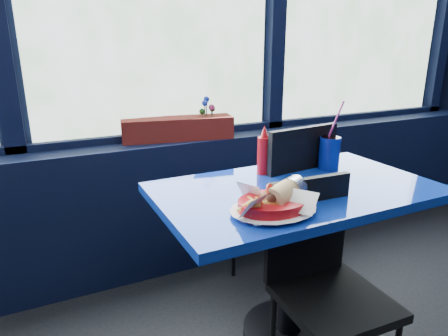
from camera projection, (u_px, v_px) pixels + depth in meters
window_sill at (169, 204)px, 2.44m from camera, size 5.00×0.26×0.80m
near_table at (295, 225)px, 1.76m from camera, size 1.20×0.70×0.75m
chair_near_front at (323, 274)px, 1.54m from camera, size 0.40×0.40×0.85m
chair_near_back at (288, 198)px, 2.12m from camera, size 0.48×0.48×0.96m
planter_box at (178, 128)px, 2.33m from camera, size 0.66×0.27×0.13m
flower_vase at (208, 125)px, 2.39m from camera, size 0.15×0.16×0.24m
food_basket at (275, 202)px, 1.44m from camera, size 0.31×0.29×0.11m
ketchup_bottle at (264, 153)px, 1.86m from camera, size 0.06×0.06×0.23m
soda_cup at (329, 152)px, 1.93m from camera, size 0.10×0.10×0.34m
napkin at (263, 212)px, 1.44m from camera, size 0.18×0.18×0.00m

